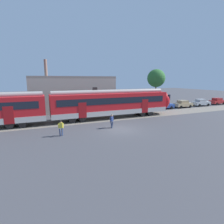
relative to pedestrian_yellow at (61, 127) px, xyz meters
The scene contains 10 objects.
ground_plane 6.89m from the pedestrian_yellow, ahead, with size 160.00×160.00×0.00m, color #424247.
track_bed 6.76m from the pedestrian_yellow, 113.33° to the left, with size 80.00×4.40×0.01m, color slate.
pedestrian_yellow is the anchor object (origin of this frame).
pedestrian_navy 6.13m from the pedestrian_yellow, ahead, with size 0.51×0.71×1.67m.
parked_car_blue 23.14m from the pedestrian_yellow, 24.62° to the left, with size 4.03×1.82×1.54m.
parked_car_tan 27.61m from the pedestrian_yellow, 20.18° to the left, with size 4.01×1.77×1.54m.
parked_car_silver 32.82m from the pedestrian_yellow, 17.21° to the left, with size 4.08×1.92×1.54m.
parked_car_red 38.36m from the pedestrian_yellow, 15.19° to the left, with size 4.06×1.87×1.54m.
background_building 15.13m from the pedestrian_yellow, 74.48° to the left, with size 15.04×5.00×9.20m.
street_tree_right 30.84m from the pedestrian_yellow, 35.32° to the left, with size 4.34×4.34×8.31m.
Camera 1 is at (-8.66, -18.07, 5.84)m, focal length 28.00 mm.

